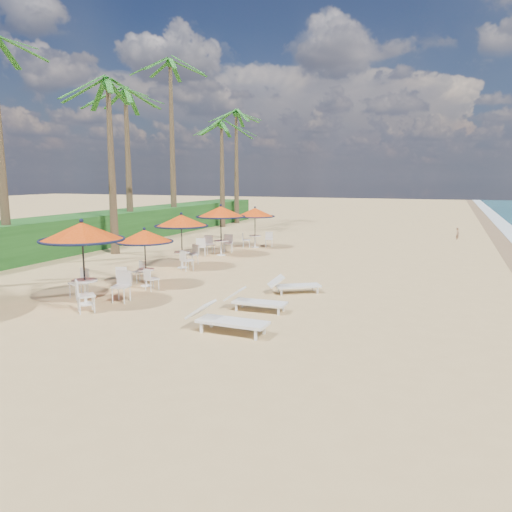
# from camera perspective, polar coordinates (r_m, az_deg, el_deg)

# --- Properties ---
(ground) EXTENTS (160.00, 160.00, 0.00)m
(ground) POSITION_cam_1_polar(r_m,az_deg,el_deg) (13.19, -2.97, -8.00)
(ground) COLOR tan
(ground) RESTS_ON ground
(scrub_hedge) EXTENTS (3.00, 40.00, 1.80)m
(scrub_hedge) POSITION_cam_1_polar(r_m,az_deg,el_deg) (29.39, -18.46, 2.79)
(scrub_hedge) COLOR #194716
(scrub_hedge) RESTS_ON ground
(station_0) EXTENTS (2.53, 2.53, 2.63)m
(station_0) POSITION_cam_1_polar(r_m,az_deg,el_deg) (15.84, -19.04, 1.52)
(station_0) COLOR black
(station_0) RESTS_ON ground
(station_1) EXTENTS (2.03, 2.03, 2.11)m
(station_1) POSITION_cam_1_polar(r_m,az_deg,el_deg) (18.00, -12.75, 1.42)
(station_1) COLOR black
(station_1) RESTS_ON ground
(station_2) EXTENTS (2.29, 2.39, 2.38)m
(station_2) POSITION_cam_1_polar(r_m,az_deg,el_deg) (21.38, -8.42, 3.46)
(station_2) COLOR black
(station_2) RESTS_ON ground
(station_3) EXTENTS (2.44, 2.47, 2.54)m
(station_3) POSITION_cam_1_polar(r_m,az_deg,el_deg) (24.70, -4.19, 4.37)
(station_3) COLOR black
(station_3) RESTS_ON ground
(station_4) EXTENTS (2.18, 2.18, 2.28)m
(station_4) POSITION_cam_1_polar(r_m,az_deg,el_deg) (27.35, -0.08, 4.58)
(station_4) COLOR black
(station_4) RESTS_ON ground
(lounger_near) EXTENTS (2.12, 0.73, 0.75)m
(lounger_near) POSITION_cam_1_polar(r_m,az_deg,el_deg) (12.58, -3.60, -7.18)
(lounger_near) COLOR white
(lounger_near) RESTS_ON ground
(lounger_mid) EXTENTS (1.83, 0.61, 0.65)m
(lounger_mid) POSITION_cam_1_polar(r_m,az_deg,el_deg) (14.56, -0.27, -5.10)
(lounger_mid) COLOR white
(lounger_mid) RESTS_ON ground
(lounger_far) EXTENTS (1.78, 1.41, 0.63)m
(lounger_far) POSITION_cam_1_polar(r_m,az_deg,el_deg) (16.74, 4.20, -3.29)
(lounger_far) COLOR white
(lounger_far) RESTS_ON ground
(palm_3) EXTENTS (5.00, 5.00, 8.52)m
(palm_3) POSITION_cam_1_polar(r_m,az_deg,el_deg) (26.34, -16.53, 17.19)
(palm_3) COLOR brown
(palm_3) RESTS_ON ground
(palm_4) EXTENTS (5.00, 5.00, 8.93)m
(palm_4) POSITION_cam_1_polar(r_m,az_deg,el_deg) (31.26, -14.66, 16.63)
(palm_4) COLOR brown
(palm_4) RESTS_ON ground
(palm_5) EXTENTS (5.00, 5.00, 11.55)m
(palm_5) POSITION_cam_1_polar(r_m,az_deg,el_deg) (35.54, -9.76, 19.84)
(palm_5) COLOR brown
(palm_5) RESTS_ON ground
(palm_6) EXTENTS (5.00, 5.00, 8.00)m
(palm_6) POSITION_cam_1_polar(r_m,az_deg,el_deg) (39.02, -3.94, 14.04)
(palm_6) COLOR brown
(palm_6) RESTS_ON ground
(palm_7) EXTENTS (5.00, 5.00, 9.24)m
(palm_7) POSITION_cam_1_polar(r_m,az_deg,el_deg) (42.26, -2.28, 15.25)
(palm_7) COLOR brown
(palm_7) RESTS_ON ground
(person) EXTENTS (0.22, 0.32, 0.82)m
(person) POSITION_cam_1_polar(r_m,az_deg,el_deg) (33.18, 22.05, 2.41)
(person) COLOR #93674B
(person) RESTS_ON ground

